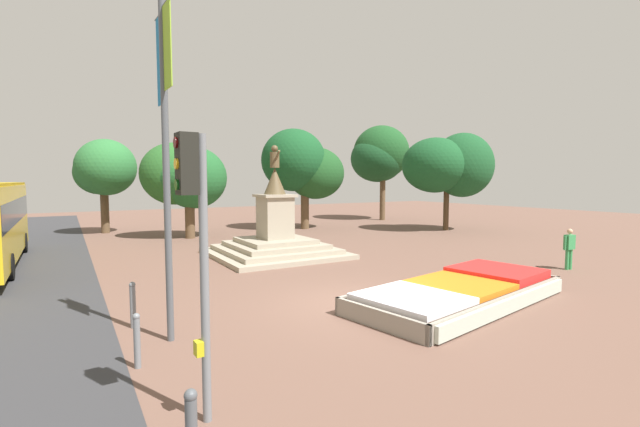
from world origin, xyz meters
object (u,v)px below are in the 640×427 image
pedestrian_crossing_plaza (569,246)px  kerb_bollard_south (191,419)px  traffic_light_near_crossing (196,228)px  flower_planter (463,292)px  kerb_bollard_mid_b (133,304)px  statue_monument (275,238)px  banner_pole (166,144)px  kerb_bollard_mid_a (137,339)px

pedestrian_crossing_plaza → kerb_bollard_south: bearing=-166.0°
traffic_light_near_crossing → pedestrian_crossing_plaza: traffic_light_near_crossing is taller
flower_planter → kerb_bollard_mid_b: bearing=163.6°
traffic_light_near_crossing → statue_monument: bearing=60.7°
traffic_light_near_crossing → banner_pole: (0.30, 3.34, 1.36)m
flower_planter → kerb_bollard_mid_a: 8.25m
statue_monument → pedestrian_crossing_plaza: bearing=-45.6°
flower_planter → banner_pole: size_ratio=0.97×
traffic_light_near_crossing → kerb_bollard_mid_b: 5.06m
traffic_light_near_crossing → kerb_bollard_mid_a: (-0.48, 2.29, -2.17)m
kerb_bollard_south → traffic_light_near_crossing: bearing=66.3°
statue_monument → banner_pole: bearing=-127.1°
statue_monument → kerb_bollard_south: statue_monument is taller
statue_monument → banner_pole: 10.63m
banner_pole → pedestrian_crossing_plaza: banner_pole is taller
flower_planter → kerb_bollard_south: kerb_bollard_south is taller
statue_monument → pedestrian_crossing_plaza: 11.62m
pedestrian_crossing_plaza → kerb_bollard_south: (-14.81, -3.70, -0.45)m
pedestrian_crossing_plaza → kerb_bollard_mid_a: 15.05m
flower_planter → traffic_light_near_crossing: bearing=-164.1°
flower_planter → traffic_light_near_crossing: traffic_light_near_crossing is taller
banner_pole → kerb_bollard_mid_a: banner_pole is taller
statue_monument → kerb_bollard_mid_b: bearing=-134.3°
pedestrian_crossing_plaza → kerb_bollard_mid_b: bearing=174.3°
traffic_light_near_crossing → pedestrian_crossing_plaza: (14.54, 3.10, -1.82)m
banner_pole → kerb_bollard_south: (-0.56, -3.94, -3.62)m
traffic_light_near_crossing → flower_planter: bearing=15.9°
kerb_bollard_south → kerb_bollard_mid_a: (-0.22, 2.89, 0.09)m
statue_monument → traffic_light_near_crossing: statue_monument is taller
kerb_bollard_mid_a → kerb_bollard_mid_b: kerb_bollard_mid_b is taller
flower_planter → kerb_bollard_mid_a: bearing=179.4°
kerb_bollard_south → kerb_bollard_mid_a: size_ratio=0.82×
kerb_bollard_mid_a → traffic_light_near_crossing: bearing=-78.1°
flower_planter → kerb_bollard_south: 8.51m
kerb_bollard_mid_a → statue_monument: bearing=52.9°
traffic_light_near_crossing → banner_pole: banner_pole is taller
kerb_bollard_south → banner_pole: bearing=81.9°
banner_pole → kerb_bollard_mid_a: (-0.78, -1.05, -3.53)m
flower_planter → statue_monument: (-1.36, 9.19, 0.49)m
statue_monument → flower_planter: bearing=-81.6°
banner_pole → kerb_bollard_south: banner_pole is taller
statue_monument → kerb_bollard_mid_b: 9.54m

